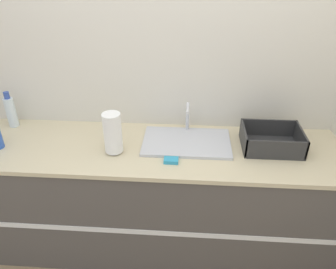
{
  "coord_description": "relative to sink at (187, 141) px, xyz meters",
  "views": [
    {
      "loc": [
        0.21,
        -1.5,
        2.06
      ],
      "look_at": [
        0.08,
        0.29,
        1.0
      ],
      "focal_mm": 35.0,
      "sensor_mm": 36.0,
      "label": 1
    }
  ],
  "objects": [
    {
      "name": "wall_back",
      "position": [
        -0.2,
        0.29,
        0.4
      ],
      "size": [
        4.88,
        0.06,
        2.6
      ],
      "color": "beige",
      "rests_on": "ground_plane"
    },
    {
      "name": "counter_cabinet",
      "position": [
        -0.2,
        -0.07,
        -0.46
      ],
      "size": [
        2.5,
        0.67,
        0.88
      ],
      "color": "#514C47",
      "rests_on": "ground_plane"
    },
    {
      "name": "sink",
      "position": [
        0.0,
        0.0,
        0.0
      ],
      "size": [
        0.59,
        0.37,
        0.23
      ],
      "color": "silver",
      "rests_on": "counter_cabinet"
    },
    {
      "name": "paper_towel_roll",
      "position": [
        -0.47,
        -0.14,
        0.12
      ],
      "size": [
        0.12,
        0.12,
        0.28
      ],
      "color": "#4C4C51",
      "rests_on": "counter_cabinet"
    },
    {
      "name": "dish_rack",
      "position": [
        0.56,
        -0.02,
        0.03
      ],
      "size": [
        0.38,
        0.29,
        0.13
      ],
      "color": "#2D2D2D",
      "rests_on": "counter_cabinet"
    },
    {
      "name": "bottle_clear",
      "position": [
        -1.28,
        0.15,
        0.1
      ],
      "size": [
        0.07,
        0.07,
        0.27
      ],
      "color": "silver",
      "rests_on": "counter_cabinet"
    },
    {
      "name": "sponge",
      "position": [
        -0.09,
        -0.23,
        -0.0
      ],
      "size": [
        0.09,
        0.06,
        0.02
      ],
      "color": "#3399BF",
      "rests_on": "counter_cabinet"
    }
  ]
}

